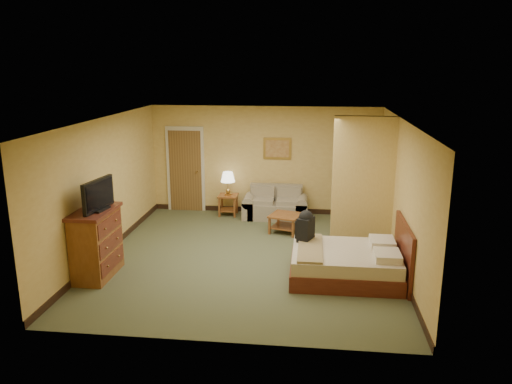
# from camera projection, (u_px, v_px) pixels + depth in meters

# --- Properties ---
(floor) EXTENTS (6.00, 6.00, 0.00)m
(floor) POSITION_uv_depth(u_px,v_px,m) (249.00, 257.00, 9.47)
(floor) COLOR #4E5537
(floor) RESTS_ON ground
(ceiling) EXTENTS (6.00, 6.00, 0.00)m
(ceiling) POSITION_uv_depth(u_px,v_px,m) (248.00, 120.00, 8.82)
(ceiling) COLOR white
(ceiling) RESTS_ON back_wall
(back_wall) EXTENTS (5.50, 0.02, 2.60)m
(back_wall) POSITION_uv_depth(u_px,v_px,m) (264.00, 160.00, 12.03)
(back_wall) COLOR #D6B15B
(back_wall) RESTS_ON floor
(left_wall) EXTENTS (0.02, 6.00, 2.60)m
(left_wall) POSITION_uv_depth(u_px,v_px,m) (105.00, 187.00, 9.45)
(left_wall) COLOR #D6B15B
(left_wall) RESTS_ON floor
(right_wall) EXTENTS (0.02, 6.00, 2.60)m
(right_wall) POSITION_uv_depth(u_px,v_px,m) (402.00, 195.00, 8.84)
(right_wall) COLOR #D6B15B
(right_wall) RESTS_ON floor
(partition) EXTENTS (1.20, 0.15, 2.60)m
(partition) POSITION_uv_depth(u_px,v_px,m) (363.00, 183.00, 9.80)
(partition) COLOR #D6B15B
(partition) RESTS_ON floor
(door) EXTENTS (0.94, 0.16, 2.10)m
(door) POSITION_uv_depth(u_px,v_px,m) (186.00, 170.00, 12.28)
(door) COLOR beige
(door) RESTS_ON floor
(baseboard) EXTENTS (5.50, 0.02, 0.12)m
(baseboard) POSITION_uv_depth(u_px,v_px,m) (264.00, 210.00, 12.33)
(baseboard) COLOR black
(baseboard) RESTS_ON floor
(loveseat) EXTENTS (1.52, 0.71, 0.77)m
(loveseat) POSITION_uv_depth(u_px,v_px,m) (275.00, 208.00, 11.84)
(loveseat) COLOR gray
(loveseat) RESTS_ON floor
(side_table) EXTENTS (0.46, 0.46, 0.51)m
(side_table) POSITION_uv_depth(u_px,v_px,m) (228.00, 202.00, 12.03)
(side_table) COLOR brown
(side_table) RESTS_ON floor
(table_lamp) EXTENTS (0.34, 0.34, 0.56)m
(table_lamp) POSITION_uv_depth(u_px,v_px,m) (228.00, 178.00, 11.88)
(table_lamp) COLOR #B38942
(table_lamp) RESTS_ON side_table
(coffee_table) EXTENTS (0.78, 0.78, 0.40)m
(coffee_table) POSITION_uv_depth(u_px,v_px,m) (285.00, 219.00, 10.81)
(coffee_table) COLOR brown
(coffee_table) RESTS_ON floor
(wall_picture) EXTENTS (0.66, 0.04, 0.52)m
(wall_picture) POSITION_uv_depth(u_px,v_px,m) (277.00, 149.00, 11.90)
(wall_picture) COLOR #B78E3F
(wall_picture) RESTS_ON back_wall
(dresser) EXTENTS (0.58, 1.11, 1.19)m
(dresser) POSITION_uv_depth(u_px,v_px,m) (96.00, 243.00, 8.50)
(dresser) COLOR brown
(dresser) RESTS_ON floor
(tv) EXTENTS (0.26, 0.86, 0.53)m
(tv) POSITION_uv_depth(u_px,v_px,m) (98.00, 196.00, 8.28)
(tv) COLOR black
(tv) RESTS_ON dresser
(bed) EXTENTS (1.91, 1.56, 1.01)m
(bed) POSITION_uv_depth(u_px,v_px,m) (349.00, 262.00, 8.50)
(bed) COLOR #511D13
(bed) RESTS_ON floor
(backpack) EXTENTS (0.33, 0.39, 0.57)m
(backpack) POSITION_uv_depth(u_px,v_px,m) (306.00, 225.00, 8.83)
(backpack) COLOR black
(backpack) RESTS_ON bed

